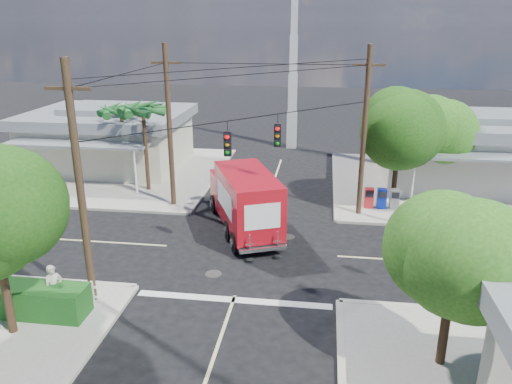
# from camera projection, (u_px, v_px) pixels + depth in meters

# --- Properties ---
(ground) EXTENTS (120.00, 120.00, 0.00)m
(ground) POSITION_uv_depth(u_px,v_px,m) (250.00, 251.00, 23.06)
(ground) COLOR black
(ground) RESTS_ON ground
(sidewalk_ne) EXTENTS (14.12, 14.12, 0.14)m
(sidewalk_ne) POSITION_uv_depth(u_px,v_px,m) (444.00, 186.00, 31.81)
(sidewalk_ne) COLOR gray
(sidewalk_ne) RESTS_ON ground
(sidewalk_nw) EXTENTS (14.12, 14.12, 0.14)m
(sidewalk_nw) POSITION_uv_depth(u_px,v_px,m) (119.00, 173.00, 34.63)
(sidewalk_nw) COLOR gray
(sidewalk_nw) RESTS_ON ground
(road_markings) EXTENTS (32.00, 32.00, 0.01)m
(road_markings) POSITION_uv_depth(u_px,v_px,m) (245.00, 265.00, 21.68)
(road_markings) COLOR beige
(road_markings) RESTS_ON ground
(building_ne) EXTENTS (11.80, 10.20, 4.50)m
(building_ne) POSITION_uv_depth(u_px,v_px,m) (471.00, 149.00, 31.88)
(building_ne) COLOR beige
(building_ne) RESTS_ON sidewalk_ne
(building_nw) EXTENTS (10.80, 10.20, 4.30)m
(building_nw) POSITION_uv_depth(u_px,v_px,m) (110.00, 137.00, 35.55)
(building_nw) COLOR beige
(building_nw) RESTS_ON sidewalk_nw
(radio_tower) EXTENTS (0.80, 0.80, 17.00)m
(radio_tower) POSITION_uv_depth(u_px,v_px,m) (293.00, 79.00, 39.87)
(radio_tower) COLOR silver
(radio_tower) RESTS_ON ground
(tree_ne_front) EXTENTS (4.21, 4.14, 6.66)m
(tree_ne_front) POSITION_uv_depth(u_px,v_px,m) (400.00, 125.00, 26.89)
(tree_ne_front) COLOR #422D1C
(tree_ne_front) RESTS_ON sidewalk_ne
(tree_ne_back) EXTENTS (3.77, 3.66, 5.82)m
(tree_ne_back) POSITION_uv_depth(u_px,v_px,m) (440.00, 128.00, 28.80)
(tree_ne_back) COLOR #422D1C
(tree_ne_back) RESTS_ON sidewalk_ne
(tree_se) EXTENTS (3.67, 3.54, 5.62)m
(tree_se) POSITION_uv_depth(u_px,v_px,m) (457.00, 248.00, 14.05)
(tree_se) COLOR #422D1C
(tree_se) RESTS_ON sidewalk_se
(palm_nw_front) EXTENTS (3.01, 3.08, 5.59)m
(palm_nw_front) POSITION_uv_depth(u_px,v_px,m) (143.00, 111.00, 29.40)
(palm_nw_front) COLOR #422D1C
(palm_nw_front) RESTS_ON sidewalk_nw
(palm_nw_back) EXTENTS (3.01, 3.08, 5.19)m
(palm_nw_back) POSITION_uv_depth(u_px,v_px,m) (121.00, 112.00, 31.19)
(palm_nw_back) COLOR #422D1C
(palm_nw_back) RESTS_ON sidewalk_nw
(utility_poles) EXTENTS (12.00, 10.68, 9.00)m
(utility_poles) POSITION_uv_depth(u_px,v_px,m) (221.00, 143.00, 23.24)
(utility_poles) COLOR #473321
(utility_poles) RESTS_ON ground
(picket_fence) EXTENTS (5.94, 0.06, 1.00)m
(picket_fence) POSITION_uv_depth(u_px,v_px,m) (21.00, 287.00, 18.61)
(picket_fence) COLOR silver
(picket_fence) RESTS_ON sidewalk_sw
(hedge_sw) EXTENTS (6.20, 1.20, 1.10)m
(hedge_sw) POSITION_uv_depth(u_px,v_px,m) (3.00, 298.00, 17.88)
(hedge_sw) COLOR #184919
(hedge_sw) RESTS_ON sidewalk_sw
(vending_boxes) EXTENTS (1.90, 0.50, 1.10)m
(vending_boxes) POSITION_uv_depth(u_px,v_px,m) (382.00, 198.00, 27.80)
(vending_boxes) COLOR red
(vending_boxes) RESTS_ON sidewalk_ne
(delivery_truck) EXTENTS (4.82, 7.59, 3.18)m
(delivery_truck) POSITION_uv_depth(u_px,v_px,m) (244.00, 200.00, 24.89)
(delivery_truck) COLOR black
(delivery_truck) RESTS_ON ground
(parked_car) EXTENTS (5.61, 2.61, 1.56)m
(parked_car) POSITION_uv_depth(u_px,v_px,m) (499.00, 236.00, 22.76)
(parked_car) COLOR silver
(parked_car) RESTS_ON ground
(pedestrian) EXTENTS (0.74, 0.78, 1.78)m
(pedestrian) POSITION_uv_depth(u_px,v_px,m) (54.00, 288.00, 17.83)
(pedestrian) COLOR beige
(pedestrian) RESTS_ON sidewalk_sw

